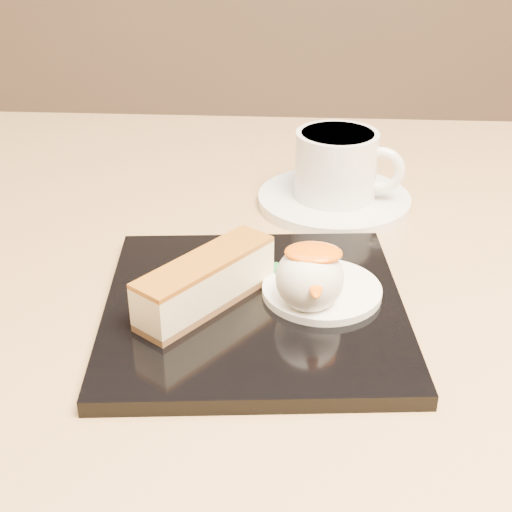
# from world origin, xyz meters

# --- Properties ---
(table) EXTENTS (0.80, 0.80, 0.72)m
(table) POSITION_xyz_m (0.00, 0.00, 0.56)
(table) COLOR black
(table) RESTS_ON ground
(dessert_plate) EXTENTS (0.24, 0.24, 0.01)m
(dessert_plate) POSITION_xyz_m (0.04, -0.08, 0.73)
(dessert_plate) COLOR black
(dessert_plate) RESTS_ON table
(cheesecake) EXTENTS (0.10, 0.11, 0.04)m
(cheesecake) POSITION_xyz_m (0.00, -0.08, 0.75)
(cheesecake) COLOR brown
(cheesecake) RESTS_ON dessert_plate
(cream_smear) EXTENTS (0.09, 0.09, 0.01)m
(cream_smear) POSITION_xyz_m (0.09, -0.06, 0.73)
(cream_smear) COLOR white
(cream_smear) RESTS_ON dessert_plate
(ice_cream_scoop) EXTENTS (0.05, 0.05, 0.05)m
(ice_cream_scoop) POSITION_xyz_m (0.08, -0.08, 0.76)
(ice_cream_scoop) COLOR white
(ice_cream_scoop) RESTS_ON cream_smear
(mango_sauce) EXTENTS (0.04, 0.03, 0.01)m
(mango_sauce) POSITION_xyz_m (0.08, -0.08, 0.78)
(mango_sauce) COLOR orange
(mango_sauce) RESTS_ON ice_cream_scoop
(mint_sprig) EXTENTS (0.03, 0.02, 0.00)m
(mint_sprig) POSITION_xyz_m (0.06, -0.04, 0.74)
(mint_sprig) COLOR #297D3A
(mint_sprig) RESTS_ON cream_smear
(saucer) EXTENTS (0.15, 0.15, 0.01)m
(saucer) POSITION_xyz_m (0.10, 0.13, 0.72)
(saucer) COLOR white
(saucer) RESTS_ON table
(coffee_cup) EXTENTS (0.11, 0.08, 0.06)m
(coffee_cup) POSITION_xyz_m (0.10, 0.12, 0.76)
(coffee_cup) COLOR white
(coffee_cup) RESTS_ON saucer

